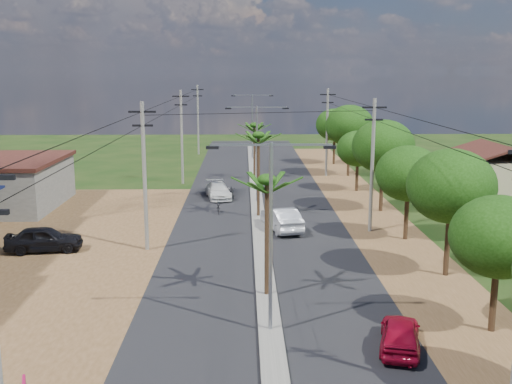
# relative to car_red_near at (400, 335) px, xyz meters

# --- Properties ---
(ground) EXTENTS (160.00, 160.00, 0.00)m
(ground) POSITION_rel_car_red_near_xyz_m (-5.00, 1.63, -0.64)
(ground) COLOR black
(ground) RESTS_ON ground
(road) EXTENTS (12.00, 110.00, 0.04)m
(road) POSITION_rel_car_red_near_xyz_m (-5.00, 16.63, -0.62)
(road) COLOR black
(road) RESTS_ON ground
(median) EXTENTS (1.00, 90.00, 0.18)m
(median) POSITION_rel_car_red_near_xyz_m (-5.00, 19.63, -0.55)
(median) COLOR #605E56
(median) RESTS_ON ground
(dirt_shoulder_east) EXTENTS (5.00, 90.00, 0.03)m
(dirt_shoulder_east) POSITION_rel_car_red_near_xyz_m (3.50, 16.63, -0.63)
(dirt_shoulder_east) COLOR #553A1D
(dirt_shoulder_east) RESTS_ON ground
(house_east_far) EXTENTS (7.60, 7.50, 4.60)m
(house_east_far) POSITION_rel_car_red_near_xyz_m (16.00, 29.63, 1.75)
(house_east_far) COLOR tan
(house_east_far) RESTS_ON ground
(tree_east_b) EXTENTS (4.00, 4.00, 5.83)m
(tree_east_b) POSITION_rel_car_red_near_xyz_m (4.30, 1.63, 3.47)
(tree_east_b) COLOR black
(tree_east_b) RESTS_ON ground
(tree_east_c) EXTENTS (4.60, 4.60, 6.83)m
(tree_east_c) POSITION_rel_car_red_near_xyz_m (4.70, 8.63, 4.22)
(tree_east_c) COLOR black
(tree_east_c) RESTS_ON ground
(tree_east_d) EXTENTS (4.20, 4.20, 6.13)m
(tree_east_d) POSITION_rel_car_red_near_xyz_m (4.40, 15.63, 3.70)
(tree_east_d) COLOR black
(tree_east_d) RESTS_ON ground
(tree_east_e) EXTENTS (4.80, 4.80, 7.14)m
(tree_east_e) POSITION_rel_car_red_near_xyz_m (4.60, 23.63, 4.45)
(tree_east_e) COLOR black
(tree_east_e) RESTS_ON ground
(tree_east_f) EXTENTS (3.80, 3.80, 5.52)m
(tree_east_f) POSITION_rel_car_red_near_xyz_m (4.20, 31.63, 3.25)
(tree_east_f) COLOR black
(tree_east_f) RESTS_ON ground
(tree_east_g) EXTENTS (5.00, 5.00, 7.38)m
(tree_east_g) POSITION_rel_car_red_near_xyz_m (4.80, 39.63, 4.60)
(tree_east_g) COLOR black
(tree_east_g) RESTS_ON ground
(tree_east_h) EXTENTS (4.40, 4.40, 6.52)m
(tree_east_h) POSITION_rel_car_red_near_xyz_m (4.50, 47.63, 4.00)
(tree_east_h) COLOR black
(tree_east_h) RESTS_ON ground
(palm_median_near) EXTENTS (2.00, 2.00, 6.15)m
(palm_median_near) POSITION_rel_car_red_near_xyz_m (-5.00, 5.63, 4.89)
(palm_median_near) COLOR black
(palm_median_near) RESTS_ON ground
(palm_median_mid) EXTENTS (2.00, 2.00, 6.55)m
(palm_median_mid) POSITION_rel_car_red_near_xyz_m (-5.00, 21.63, 5.26)
(palm_median_mid) COLOR black
(palm_median_mid) RESTS_ON ground
(palm_median_far) EXTENTS (2.00, 2.00, 5.85)m
(palm_median_far) POSITION_rel_car_red_near_xyz_m (-5.00, 37.63, 4.62)
(palm_median_far) COLOR black
(palm_median_far) RESTS_ON ground
(streetlight_near) EXTENTS (5.10, 0.18, 8.00)m
(streetlight_near) POSITION_rel_car_red_near_xyz_m (-5.00, 1.63, 4.14)
(streetlight_near) COLOR gray
(streetlight_near) RESTS_ON ground
(streetlight_mid) EXTENTS (5.10, 0.18, 8.00)m
(streetlight_mid) POSITION_rel_car_red_near_xyz_m (-5.00, 26.63, 4.14)
(streetlight_mid) COLOR gray
(streetlight_mid) RESTS_ON ground
(streetlight_far) EXTENTS (5.10, 0.18, 8.00)m
(streetlight_far) POSITION_rel_car_red_near_xyz_m (-5.00, 51.63, 4.14)
(streetlight_far) COLOR gray
(streetlight_far) RESTS_ON ground
(utility_pole_w_b) EXTENTS (1.60, 0.24, 9.00)m
(utility_pole_w_b) POSITION_rel_car_red_near_xyz_m (-12.00, 13.63, 4.12)
(utility_pole_w_b) COLOR #605E56
(utility_pole_w_b) RESTS_ON ground
(utility_pole_w_c) EXTENTS (1.60, 0.24, 9.00)m
(utility_pole_w_c) POSITION_rel_car_red_near_xyz_m (-12.00, 35.63, 4.12)
(utility_pole_w_c) COLOR #605E56
(utility_pole_w_c) RESTS_ON ground
(utility_pole_w_d) EXTENTS (1.60, 0.24, 9.00)m
(utility_pole_w_d) POSITION_rel_car_red_near_xyz_m (-12.00, 56.63, 4.12)
(utility_pole_w_d) COLOR #605E56
(utility_pole_w_d) RESTS_ON ground
(utility_pole_e_b) EXTENTS (1.60, 0.24, 9.00)m
(utility_pole_e_b) POSITION_rel_car_red_near_xyz_m (2.50, 17.63, 4.12)
(utility_pole_e_b) COLOR #605E56
(utility_pole_e_b) RESTS_ON ground
(utility_pole_e_c) EXTENTS (1.60, 0.24, 9.00)m
(utility_pole_e_c) POSITION_rel_car_red_near_xyz_m (2.50, 39.63, 4.12)
(utility_pole_e_c) COLOR #605E56
(utility_pole_e_c) RESTS_ON ground
(car_red_near) EXTENTS (2.41, 4.03, 1.28)m
(car_red_near) POSITION_rel_car_red_near_xyz_m (0.00, 0.00, 0.00)
(car_red_near) COLOR maroon
(car_red_near) RESTS_ON ground
(car_silver_mid) EXTENTS (2.82, 5.09, 1.59)m
(car_silver_mid) POSITION_rel_car_red_near_xyz_m (-3.50, 17.98, 0.15)
(car_silver_mid) COLOR #ACAEB4
(car_silver_mid) RESTS_ON ground
(car_white_far) EXTENTS (2.66, 4.79, 1.31)m
(car_white_far) POSITION_rel_car_red_near_xyz_m (-8.27, 28.65, 0.02)
(car_white_far) COLOR silver
(car_white_far) RESTS_ON ground
(car_parked_dark) EXTENTS (4.72, 2.43, 1.54)m
(car_parked_dark) POSITION_rel_car_red_near_xyz_m (-18.14, 13.39, 0.13)
(car_parked_dark) COLOR black
(car_parked_dark) RESTS_ON ground
(moto_rider_west_a) EXTENTS (0.64, 1.61, 0.83)m
(moto_rider_west_a) POSITION_rel_car_red_near_xyz_m (-8.03, 23.14, -0.23)
(moto_rider_west_a) COLOR black
(moto_rider_west_a) RESTS_ON ground
(moto_rider_west_b) EXTENTS (0.77, 1.73, 1.00)m
(moto_rider_west_b) POSITION_rel_car_red_near_xyz_m (-7.09, 28.37, -0.14)
(moto_rider_west_b) COLOR black
(moto_rider_west_b) RESTS_ON ground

